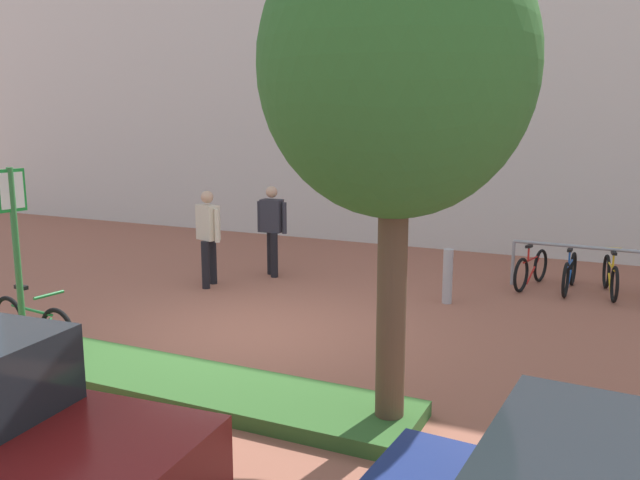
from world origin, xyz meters
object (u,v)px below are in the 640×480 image
bike_rack_cluster (590,273)px  person_casual_tan (208,232)px  tree_sidewalk (396,68)px  parking_sign_post (15,235)px  person_suited_navy (272,225)px  bollard_steel (448,276)px  bike_at_sign (33,325)px

bike_rack_cluster → person_casual_tan: person_casual_tan is taller
tree_sidewalk → parking_sign_post: bearing=-179.1°
tree_sidewalk → person_suited_navy: bearing=129.0°
bike_rack_cluster → person_casual_tan: (-6.21, -2.36, 0.64)m
parking_sign_post → tree_sidewalk: bearing=0.9°
bollard_steel → person_suited_navy: size_ratio=0.52×
parking_sign_post → bollard_steel: bearing=48.0°
parking_sign_post → person_casual_tan: bearing=88.8°
tree_sidewalk → person_casual_tan: (-4.75, 3.90, -2.44)m
tree_sidewalk → parking_sign_post: tree_sidewalk is taller
bollard_steel → person_suited_navy: 3.58m
bike_at_sign → bike_rack_cluster: (6.38, 6.12, -0.00)m
parking_sign_post → person_suited_navy: bearing=82.0°
tree_sidewalk → bollard_steel: (-0.60, 4.61, -2.98)m
parking_sign_post → person_suited_navy: size_ratio=1.40×
person_casual_tan → bike_rack_cluster: bearing=20.8°
person_casual_tan → person_suited_navy: bearing=61.2°
bike_rack_cluster → person_suited_navy: person_suited_navy is taller
tree_sidewalk → person_casual_tan: bearing=140.6°
bollard_steel → person_casual_tan: 4.24m
bike_rack_cluster → bollard_steel: size_ratio=2.95×
bike_at_sign → person_suited_navy: (0.80, 4.93, 0.63)m
bollard_steel → bike_at_sign: bearing=-133.9°
tree_sidewalk → bike_rack_cluster: size_ratio=1.81×
bike_at_sign → person_suited_navy: person_suited_navy is taller
tree_sidewalk → bike_at_sign: (-4.91, 0.14, -3.08)m
tree_sidewalk → bike_at_sign: tree_sidewalk is taller
bike_at_sign → parking_sign_post: bearing=-70.0°
tree_sidewalk → bollard_steel: bearing=97.4°
tree_sidewalk → bike_rack_cluster: bearing=76.8°
bike_rack_cluster → bollard_steel: bollard_steel is taller
bike_rack_cluster → tree_sidewalk: bearing=-103.2°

